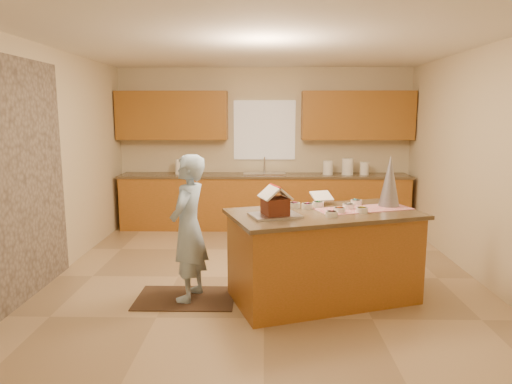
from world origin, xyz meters
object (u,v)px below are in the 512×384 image
island_base (323,258)px  boy (189,228)px  gingerbread_house (275,203)px  tinsel_tree (390,181)px

island_base → boy: 1.43m
gingerbread_house → boy: bearing=167.4°
tinsel_tree → boy: size_ratio=0.37×
gingerbread_house → tinsel_tree: bearing=23.2°
island_base → tinsel_tree: size_ratio=3.27×
boy → gingerbread_house: size_ratio=4.21×
island_base → tinsel_tree: (0.73, 0.31, 0.77)m
island_base → boy: bearing=162.3°
island_base → gingerbread_house: (-0.51, -0.23, 0.62)m
boy → island_base: bearing=104.9°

